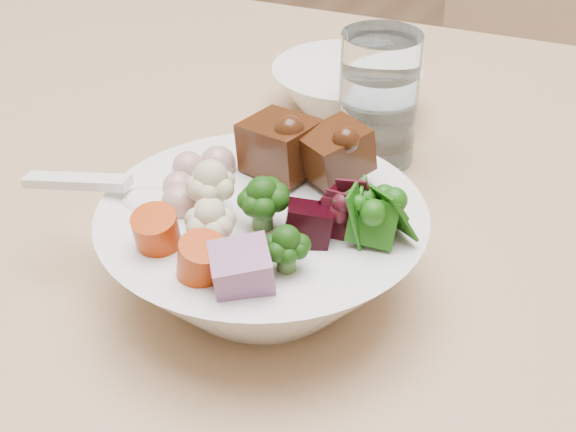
{
  "coord_description": "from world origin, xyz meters",
  "views": [
    {
      "loc": [
        0.23,
        -0.65,
        1.12
      ],
      "look_at": [
        0.0,
        -0.26,
        0.8
      ],
      "focal_mm": 50.0,
      "sensor_mm": 36.0,
      "label": 1
    }
  ],
  "objects_px": {
    "food_bowl": "(266,245)",
    "side_bowl": "(346,91)",
    "water_glass": "(378,104)",
    "chair_far": "(568,123)",
    "dining_table": "(544,329)"
  },
  "relations": [
    {
      "from": "water_glass",
      "to": "chair_far",
      "type": "bearing_deg",
      "value": 83.72
    },
    {
      "from": "dining_table",
      "to": "chair_far",
      "type": "relative_size",
      "value": 1.84
    },
    {
      "from": "food_bowl",
      "to": "side_bowl",
      "type": "relative_size",
      "value": 1.54
    },
    {
      "from": "chair_far",
      "to": "side_bowl",
      "type": "xyz_separation_m",
      "value": [
        -0.13,
        -0.55,
        0.25
      ]
    },
    {
      "from": "chair_far",
      "to": "dining_table",
      "type": "bearing_deg",
      "value": -101.6
    },
    {
      "from": "food_bowl",
      "to": "chair_far",
      "type": "bearing_deg",
      "value": 86.16
    },
    {
      "from": "dining_table",
      "to": "food_bowl",
      "type": "xyz_separation_m",
      "value": [
        -0.18,
        -0.15,
        0.11
      ]
    },
    {
      "from": "food_bowl",
      "to": "side_bowl",
      "type": "height_order",
      "value": "food_bowl"
    },
    {
      "from": "dining_table",
      "to": "chair_far",
      "type": "height_order",
      "value": "chair_far"
    },
    {
      "from": "chair_far",
      "to": "water_glass",
      "type": "height_order",
      "value": "chair_far"
    },
    {
      "from": "chair_far",
      "to": "water_glass",
      "type": "bearing_deg",
      "value": -117.99
    },
    {
      "from": "food_bowl",
      "to": "water_glass",
      "type": "height_order",
      "value": "food_bowl"
    },
    {
      "from": "water_glass",
      "to": "side_bowl",
      "type": "height_order",
      "value": "water_glass"
    },
    {
      "from": "water_glass",
      "to": "food_bowl",
      "type": "bearing_deg",
      "value": -86.69
    },
    {
      "from": "food_bowl",
      "to": "side_bowl",
      "type": "distance_m",
      "value": 0.29
    }
  ]
}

